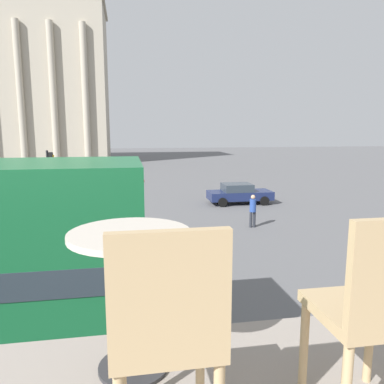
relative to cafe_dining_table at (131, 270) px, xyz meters
The scene contains 10 objects.
cafe_dining_table is the anchor object (origin of this frame).
cafe_chair_0 0.57m from the cafe_dining_table, 77.97° to the right, with size 0.40×0.40×0.91m.
cafe_chair_1 1.10m from the cafe_dining_table, 29.13° to the right, with size 0.40×0.40×0.91m.
plaza_building_left 60.70m from the cafe_dining_table, 105.09° to the left, with size 26.66×12.48×22.79m.
traffic_light_near 11.73m from the cafe_dining_table, 88.36° to the left, with size 0.42×0.24×3.36m.
traffic_light_mid 19.66m from the cafe_dining_table, 102.02° to the left, with size 0.42×0.24×3.79m.
car_navy 23.24m from the cafe_dining_table, 71.47° to the left, with size 4.20×1.93×1.35m.
pedestrian_blue 17.22m from the cafe_dining_table, 68.62° to the left, with size 0.32×0.32×1.66m.
pedestrian_grey 25.16m from the cafe_dining_table, 106.89° to the left, with size 0.32×0.32×1.67m.
pedestrian_red 25.97m from the cafe_dining_table, 96.65° to the left, with size 0.32×0.32×1.77m.
Camera 1 is at (1.17, -2.14, 4.86)m, focal length 35.00 mm.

